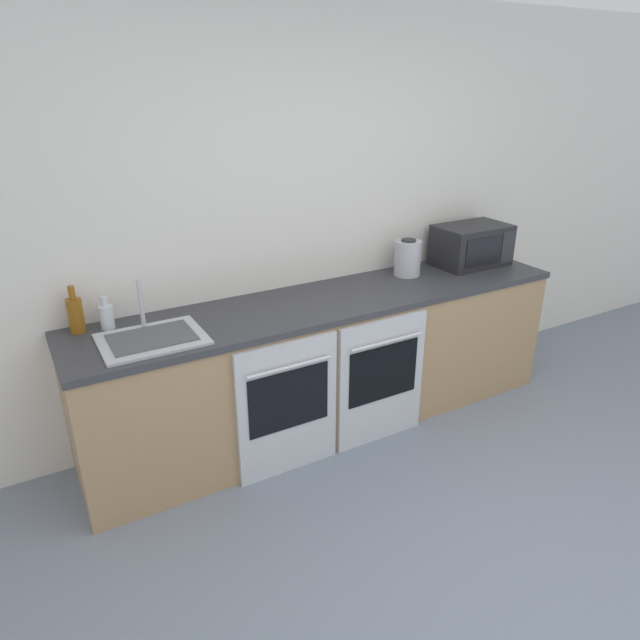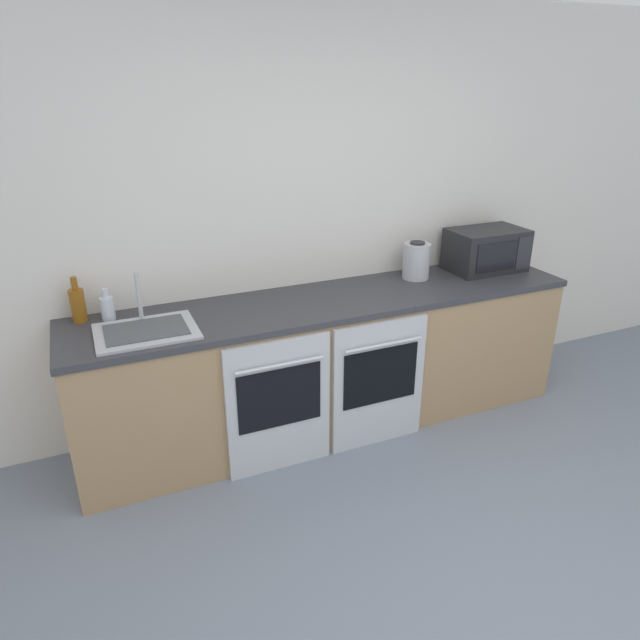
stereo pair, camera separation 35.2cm
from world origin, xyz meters
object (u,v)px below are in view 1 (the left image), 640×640
(oven_left, at_px, (288,408))
(oven_right, at_px, (382,380))
(kettle, at_px, (408,258))
(bottle_amber, at_px, (75,314))
(sink, at_px, (152,337))
(bottle_clear, at_px, (107,316))
(microwave, at_px, (471,245))

(oven_left, distance_m, oven_right, 0.64)
(kettle, bearing_deg, bottle_amber, 177.31)
(oven_left, distance_m, bottle_amber, 1.24)
(bottle_amber, relative_size, sink, 0.49)
(oven_right, distance_m, bottle_amber, 1.79)
(bottle_clear, bearing_deg, oven_left, -33.25)
(bottle_amber, xyz_separation_m, kettle, (2.11, -0.10, 0.02))
(bottle_clear, height_order, kettle, kettle)
(microwave, distance_m, kettle, 0.54)
(kettle, distance_m, sink, 1.81)
(oven_right, relative_size, microwave, 1.58)
(oven_left, xyz_separation_m, microwave, (1.70, 0.42, 0.61))
(bottle_amber, distance_m, sink, 0.44)
(oven_left, height_order, microwave, microwave)
(microwave, xyz_separation_m, bottle_amber, (-2.66, 0.14, -0.04))
(oven_left, relative_size, sink, 1.57)
(bottle_clear, xyz_separation_m, kettle, (1.97, -0.07, 0.05))
(microwave, bearing_deg, kettle, 176.05)
(microwave, relative_size, sink, 0.99)
(microwave, distance_m, bottle_amber, 2.66)
(bottle_clear, bearing_deg, microwave, -2.41)
(bottle_amber, bearing_deg, oven_left, -30.41)
(oven_right, xyz_separation_m, bottle_amber, (-1.60, 0.56, 0.56))
(microwave, bearing_deg, bottle_clear, 177.59)
(microwave, relative_size, kettle, 2.09)
(oven_left, xyz_separation_m, bottle_clear, (-0.81, 0.53, 0.53))
(oven_left, distance_m, kettle, 1.38)
(sink, bearing_deg, kettle, 6.36)
(bottle_clear, bearing_deg, sink, -58.42)
(microwave, xyz_separation_m, bottle_clear, (-2.51, 0.11, -0.07))
(bottle_clear, relative_size, sink, 0.34)
(oven_left, xyz_separation_m, oven_right, (0.64, 0.00, 0.00))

